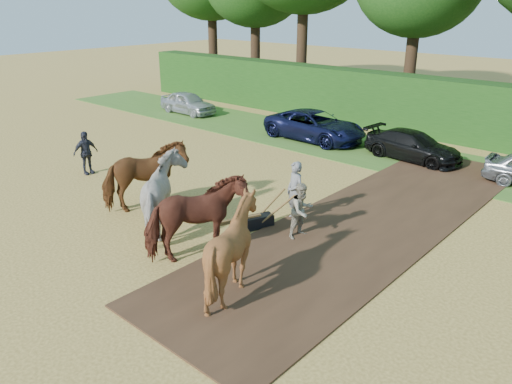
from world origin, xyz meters
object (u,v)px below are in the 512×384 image
Objects in this scene: plough_team at (185,207)px; parked_cars at (379,139)px; spectator_far at (86,153)px; spectator_near at (302,211)px.

plough_team is 12.01m from parked_cars.
spectator_near is at bearing -80.56° from spectator_far.
spectator_far is 0.06× the size of parked_cars.
parked_cars is at bearing -32.28° from spectator_far.
parked_cars is (-2.58, 9.40, -0.16)m from spectator_near.
spectator_far is at bearing 169.40° from plough_team.
plough_team reaches higher than parked_cars.
spectator_far is 0.22× the size of plough_team.
spectator_far reaches higher than spectator_near.
spectator_far is 7.94m from plough_team.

